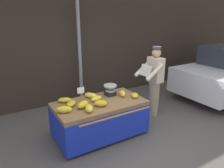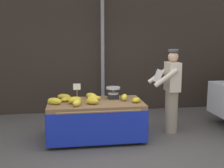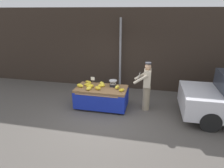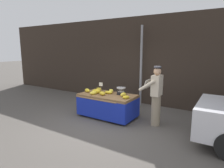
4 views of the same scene
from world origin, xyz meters
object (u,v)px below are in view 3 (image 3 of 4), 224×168
(weighing_scale, at_px, (113,83))
(banana_bunch_3, at_px, (90,86))
(banana_bunch_6, at_px, (101,86))
(banana_bunch_7, at_px, (80,85))
(banana_bunch_9, at_px, (122,90))
(banana_bunch_0, at_px, (88,82))
(street_pole, at_px, (120,56))
(banana_bunch_1, at_px, (102,83))
(banana_bunch_8, at_px, (88,84))
(banana_bunch_2, at_px, (117,87))
(vendor_person, at_px, (146,86))
(banana_bunch_5, at_px, (89,88))
(banana_bunch_4, at_px, (98,88))
(price_sign, at_px, (93,79))
(banana_cart, at_px, (101,93))

(weighing_scale, bearing_deg, banana_bunch_3, -158.98)
(banana_bunch_6, bearing_deg, banana_bunch_3, -154.81)
(banana_bunch_7, bearing_deg, banana_bunch_9, -2.65)
(banana_bunch_0, bearing_deg, street_pole, 56.25)
(banana_bunch_1, relative_size, banana_bunch_8, 1.04)
(banana_bunch_2, distance_m, banana_bunch_9, 0.27)
(weighing_scale, distance_m, banana_bunch_1, 0.44)
(banana_bunch_8, height_order, vendor_person, vendor_person)
(banana_bunch_3, height_order, banana_bunch_9, banana_bunch_3)
(banana_bunch_2, bearing_deg, banana_bunch_7, -175.04)
(banana_bunch_8, bearing_deg, banana_bunch_5, -65.85)
(banana_bunch_7, relative_size, vendor_person, 0.16)
(banana_bunch_4, xyz_separation_m, vendor_person, (1.63, 0.32, 0.07))
(banana_bunch_3, bearing_deg, banana_bunch_0, 115.94)
(weighing_scale, xyz_separation_m, banana_bunch_7, (-1.13, -0.31, -0.06))
(banana_bunch_2, xyz_separation_m, banana_bunch_5, (-0.92, -0.30, -0.00))
(price_sign, height_order, banana_bunch_2, price_sign)
(street_pole, height_order, banana_bunch_0, street_pole)
(street_pole, distance_m, banana_bunch_3, 2.12)
(price_sign, height_order, banana_bunch_0, price_sign)
(banana_bunch_8, bearing_deg, vendor_person, 0.26)
(weighing_scale, xyz_separation_m, price_sign, (-0.72, -0.10, 0.13))
(banana_bunch_2, distance_m, banana_bunch_7, 1.33)
(banana_bunch_6, bearing_deg, banana_bunch_4, -100.58)
(banana_bunch_6, xyz_separation_m, vendor_person, (1.58, 0.05, 0.08))
(banana_bunch_2, height_order, banana_bunch_7, banana_bunch_2)
(banana_cart, height_order, price_sign, price_sign)
(banana_bunch_0, distance_m, banana_bunch_6, 0.63)
(price_sign, bearing_deg, banana_bunch_9, -14.08)
(banana_cart, relative_size, banana_bunch_5, 7.43)
(weighing_scale, height_order, banana_bunch_1, weighing_scale)
(banana_bunch_0, bearing_deg, banana_bunch_8, -76.14)
(banana_bunch_6, distance_m, vendor_person, 1.58)
(banana_bunch_0, bearing_deg, weighing_scale, -7.88)
(price_sign, relative_size, banana_bunch_8, 1.18)
(banana_bunch_3, xyz_separation_m, banana_bunch_4, (0.31, -0.11, -0.00))
(banana_cart, height_order, banana_bunch_0, banana_bunch_0)
(banana_bunch_3, relative_size, banana_bunch_5, 1.11)
(banana_bunch_3, bearing_deg, banana_bunch_1, 47.44)
(banana_bunch_4, distance_m, banana_bunch_6, 0.28)
(price_sign, relative_size, banana_bunch_2, 1.51)
(price_sign, relative_size, banana_bunch_6, 1.29)
(banana_bunch_4, bearing_deg, banana_bunch_1, 87.32)
(banana_bunch_5, relative_size, banana_bunch_6, 0.93)
(weighing_scale, bearing_deg, banana_bunch_0, 172.12)
(banana_cart, bearing_deg, weighing_scale, 29.93)
(banana_bunch_6, distance_m, banana_bunch_7, 0.76)
(street_pole, distance_m, weighing_scale, 1.69)
(banana_cart, height_order, vendor_person, vendor_person)
(banana_bunch_8, bearing_deg, banana_bunch_6, -4.07)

